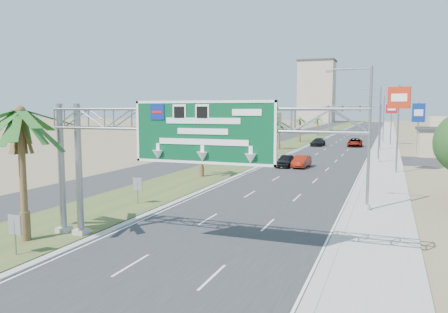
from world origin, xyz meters
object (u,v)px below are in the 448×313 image
palm_near (20,112)px  pole_sign_red_far (392,112)px  car_mid_lane (301,162)px  car_far (318,142)px  sign_gantry (177,130)px  signal_mast (368,122)px  car_right_lane (355,143)px  pole_sign_red_near (399,103)px  car_left_lane (286,161)px  pole_sign_blue (418,115)px

palm_near → pole_sign_red_far: 78.79m
car_mid_lane → car_far: 33.26m
car_far → sign_gantry: bearing=-81.6°
car_mid_lane → pole_sign_red_far: (10.20, 41.09, 5.85)m
signal_mast → car_right_lane: signal_mast is taller
car_mid_lane → car_far: (-3.06, 33.12, 0.01)m
car_right_lane → pole_sign_red_near: 36.67m
car_mid_lane → car_right_lane: size_ratio=0.79×
palm_near → car_left_lane: 36.55m
car_right_lane → pole_sign_blue: (10.39, -10.80, 5.45)m
sign_gantry → palm_near: bearing=-166.7°
signal_mast → pole_sign_red_near: (4.45, -29.38, 2.92)m
sign_gantry → palm_near: 8.41m
sign_gantry → car_right_lane: bearing=86.9°
palm_near → pole_sign_red_far: (18.20, 76.65, -0.34)m
car_left_lane → car_far: size_ratio=0.88×
signal_mast → pole_sign_blue: 9.32m
sign_gantry → car_mid_lane: size_ratio=3.72×
palm_near → sign_gantry: bearing=13.3°
car_mid_lane → pole_sign_blue: pole_sign_blue is taller
palm_near → car_far: 69.13m
signal_mast → car_far: bearing=153.5°
palm_near → pole_sign_red_far: pole_sign_red_far is taller
pole_sign_red_far → car_right_lane: bearing=-133.4°
palm_near → car_left_lane: palm_near is taller
palm_near → pole_sign_red_near: 39.39m
palm_near → car_right_lane: size_ratio=1.47×
pole_sign_red_near → sign_gantry: bearing=-108.1°
car_mid_lane → car_right_lane: (3.81, 34.34, 0.05)m
signal_mast → car_mid_lane: bearing=-102.6°
sign_gantry → car_mid_lane: bearing=90.2°
palm_near → pole_sign_red_near: size_ratio=0.85×
signal_mast → pole_sign_red_near: pole_sign_red_near is taller
pole_sign_red_near → palm_near: bearing=-118.5°
car_far → car_left_lane: bearing=-82.4°
car_right_lane → car_left_lane: bearing=-101.2°
car_mid_lane → car_far: size_ratio=0.87×
car_right_lane → pole_sign_red_far: 10.96m
car_mid_lane → car_far: car_far is taller
pole_sign_blue → pole_sign_red_far: pole_sign_red_far is taller
car_left_lane → pole_sign_red_far: size_ratio=0.55×
car_left_lane → car_right_lane: 34.86m
pole_sign_red_far → palm_near: bearing=-103.4°
signal_mast → car_far: size_ratio=1.98×
pole_sign_red_near → pole_sign_red_far: size_ratio=1.17×
car_right_lane → pole_sign_red_near: pole_sign_red_near is taller
sign_gantry → pole_sign_red_near: bearing=71.9°
palm_near → car_mid_lane: (8.00, 35.56, -6.19)m
sign_gantry → signal_mast: signal_mast is taller
car_mid_lane → pole_sign_red_far: pole_sign_red_far is taller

